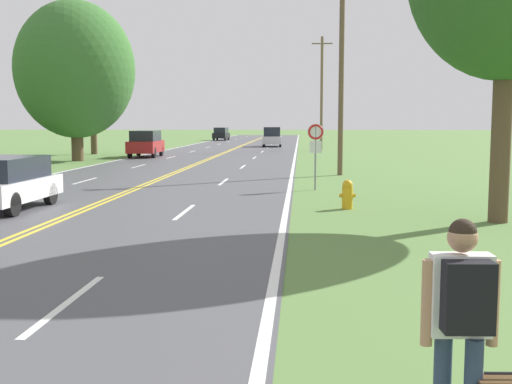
{
  "coord_description": "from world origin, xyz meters",
  "views": [
    {
      "loc": [
        6.14,
        -0.89,
        2.5
      ],
      "look_at": [
        5.4,
        9.79,
        1.32
      ],
      "focal_mm": 45.0,
      "sensor_mm": 36.0,
      "label": 1
    }
  ],
  "objects_px": {
    "hitchhiker_person": "(462,308)",
    "car_silver_van_receding": "(272,137)",
    "tree_far_back": "(92,81)",
    "car_black_van_distant": "(221,134)",
    "fire_hydrant": "(347,194)",
    "car_red_suv_mid_far": "(146,143)",
    "traffic_sign": "(316,140)",
    "tree_left_verge": "(75,70)",
    "car_white_hatchback_mid_near": "(4,182)"
  },
  "relations": [
    {
      "from": "hitchhiker_person",
      "to": "car_silver_van_receding",
      "type": "distance_m",
      "value": 60.1
    },
    {
      "from": "hitchhiker_person",
      "to": "car_silver_van_receding",
      "type": "xyz_separation_m",
      "value": [
        -4.12,
        59.95,
        -0.07
      ]
    },
    {
      "from": "tree_far_back",
      "to": "car_black_van_distant",
      "type": "bearing_deg",
      "value": 82.21
    },
    {
      "from": "fire_hydrant",
      "to": "car_red_suv_mid_far",
      "type": "height_order",
      "value": "car_red_suv_mid_far"
    },
    {
      "from": "car_black_van_distant",
      "to": "traffic_sign",
      "type": "bearing_deg",
      "value": -167.08
    },
    {
      "from": "hitchhiker_person",
      "to": "tree_left_verge",
      "type": "bearing_deg",
      "value": 20.69
    },
    {
      "from": "car_silver_van_receding",
      "to": "car_black_van_distant",
      "type": "bearing_deg",
      "value": -161.74
    },
    {
      "from": "fire_hydrant",
      "to": "traffic_sign",
      "type": "height_order",
      "value": "traffic_sign"
    },
    {
      "from": "fire_hydrant",
      "to": "traffic_sign",
      "type": "relative_size",
      "value": 0.35
    },
    {
      "from": "fire_hydrant",
      "to": "car_white_hatchback_mid_near",
      "type": "xyz_separation_m",
      "value": [
        -9.72,
        -0.94,
        0.38
      ]
    },
    {
      "from": "tree_far_back",
      "to": "car_white_hatchback_mid_near",
      "type": "xyz_separation_m",
      "value": [
        7.59,
        -31.19,
        -4.78
      ]
    },
    {
      "from": "traffic_sign",
      "to": "car_silver_van_receding",
      "type": "distance_m",
      "value": 41.46
    },
    {
      "from": "car_red_suv_mid_far",
      "to": "fire_hydrant",
      "type": "bearing_deg",
      "value": -157.15
    },
    {
      "from": "car_red_suv_mid_far",
      "to": "tree_left_verge",
      "type": "bearing_deg",
      "value": 144.3
    },
    {
      "from": "car_black_van_distant",
      "to": "car_red_suv_mid_far",
      "type": "bearing_deg",
      "value": -177.57
    },
    {
      "from": "fire_hydrant",
      "to": "tree_left_verge",
      "type": "xyz_separation_m",
      "value": [
        -15.6,
        21.72,
        5.34
      ]
    },
    {
      "from": "fire_hydrant",
      "to": "tree_left_verge",
      "type": "distance_m",
      "value": 27.27
    },
    {
      "from": "traffic_sign",
      "to": "fire_hydrant",
      "type": "bearing_deg",
      "value": -80.99
    },
    {
      "from": "car_red_suv_mid_far",
      "to": "car_silver_van_receding",
      "type": "xyz_separation_m",
      "value": [
        8.12,
        19.8,
        0.02
      ]
    },
    {
      "from": "car_red_suv_mid_far",
      "to": "car_white_hatchback_mid_near",
      "type": "bearing_deg",
      "value": -176.6
    },
    {
      "from": "tree_far_back",
      "to": "car_black_van_distant",
      "type": "height_order",
      "value": "tree_far_back"
    },
    {
      "from": "car_white_hatchback_mid_near",
      "to": "car_silver_van_receding",
      "type": "bearing_deg",
      "value": -6.18
    },
    {
      "from": "tree_left_verge",
      "to": "car_white_hatchback_mid_near",
      "type": "relative_size",
      "value": 2.46
    },
    {
      "from": "fire_hydrant",
      "to": "tree_far_back",
      "type": "height_order",
      "value": "tree_far_back"
    },
    {
      "from": "tree_left_verge",
      "to": "tree_far_back",
      "type": "distance_m",
      "value": 8.7
    },
    {
      "from": "traffic_sign",
      "to": "tree_far_back",
      "type": "height_order",
      "value": "tree_far_back"
    },
    {
      "from": "fire_hydrant",
      "to": "car_black_van_distant",
      "type": "distance_m",
      "value": 69.26
    },
    {
      "from": "traffic_sign",
      "to": "tree_left_verge",
      "type": "bearing_deg",
      "value": 131.66
    },
    {
      "from": "car_silver_van_receding",
      "to": "car_black_van_distant",
      "type": "distance_m",
      "value": 23.18
    },
    {
      "from": "tree_far_back",
      "to": "car_silver_van_receding",
      "type": "xyz_separation_m",
      "value": [
        13.08,
        16.15,
        -4.58
      ]
    },
    {
      "from": "traffic_sign",
      "to": "car_black_van_distant",
      "type": "height_order",
      "value": "traffic_sign"
    },
    {
      "from": "traffic_sign",
      "to": "hitchhiker_person",
      "type": "bearing_deg",
      "value": -87.86
    },
    {
      "from": "tree_left_verge",
      "to": "traffic_sign",
      "type": "bearing_deg",
      "value": -48.34
    },
    {
      "from": "fire_hydrant",
      "to": "tree_far_back",
      "type": "bearing_deg",
      "value": 119.78
    },
    {
      "from": "tree_far_back",
      "to": "car_white_hatchback_mid_near",
      "type": "bearing_deg",
      "value": -76.32
    },
    {
      "from": "car_black_van_distant",
      "to": "tree_left_verge",
      "type": "bearing_deg",
      "value": 178.47
    },
    {
      "from": "car_white_hatchback_mid_near",
      "to": "car_silver_van_receding",
      "type": "distance_m",
      "value": 47.66
    },
    {
      "from": "car_white_hatchback_mid_near",
      "to": "car_black_van_distant",
      "type": "bearing_deg",
      "value": 2.42
    },
    {
      "from": "car_white_hatchback_mid_near",
      "to": "car_red_suv_mid_far",
      "type": "distance_m",
      "value": 27.67
    },
    {
      "from": "car_red_suv_mid_far",
      "to": "car_black_van_distant",
      "type": "bearing_deg",
      "value": -2.38
    },
    {
      "from": "tree_far_back",
      "to": "car_white_hatchback_mid_near",
      "type": "distance_m",
      "value": 32.46
    },
    {
      "from": "traffic_sign",
      "to": "car_red_suv_mid_far",
      "type": "bearing_deg",
      "value": 118.23
    },
    {
      "from": "car_silver_van_receding",
      "to": "traffic_sign",
      "type": "bearing_deg",
      "value": 3.1
    },
    {
      "from": "tree_left_verge",
      "to": "fire_hydrant",
      "type": "bearing_deg",
      "value": -54.31
    },
    {
      "from": "car_red_suv_mid_far",
      "to": "tree_far_back",
      "type": "bearing_deg",
      "value": 51.6
    },
    {
      "from": "hitchhiker_person",
      "to": "car_red_suv_mid_far",
      "type": "distance_m",
      "value": 41.98
    },
    {
      "from": "car_black_van_distant",
      "to": "tree_far_back",
      "type": "bearing_deg",
      "value": 174.96
    },
    {
      "from": "traffic_sign",
      "to": "car_red_suv_mid_far",
      "type": "distance_m",
      "value": 24.42
    },
    {
      "from": "car_white_hatchback_mid_near",
      "to": "car_black_van_distant",
      "type": "relative_size",
      "value": 0.98
    },
    {
      "from": "car_silver_van_receding",
      "to": "car_black_van_distant",
      "type": "xyz_separation_m",
      "value": [
        -7.89,
        21.79,
        -0.11
      ]
    }
  ]
}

